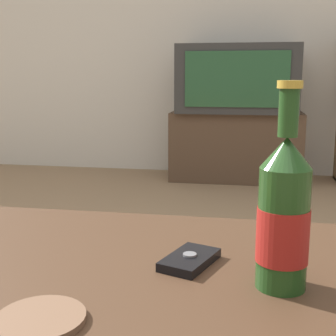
# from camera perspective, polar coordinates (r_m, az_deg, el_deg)

# --- Properties ---
(coffee_table) EXTENTS (1.40, 0.78, 0.45)m
(coffee_table) POSITION_cam_1_polar(r_m,az_deg,el_deg) (0.68, -16.29, -18.98)
(coffee_table) COLOR #422B1C
(coffee_table) RESTS_ON ground_plane
(tv_stand) EXTENTS (0.90, 0.37, 0.48)m
(tv_stand) POSITION_cam_1_polar(r_m,az_deg,el_deg) (3.33, 8.26, 2.65)
(tv_stand) COLOR #4C3828
(tv_stand) RESTS_ON ground_plane
(television) EXTENTS (0.81, 0.47, 0.45)m
(television) POSITION_cam_1_polar(r_m,az_deg,el_deg) (3.29, 8.49, 10.69)
(television) COLOR #2D2D2D
(television) RESTS_ON tv_stand
(beer_bottle) EXTENTS (0.07, 0.07, 0.28)m
(beer_bottle) POSITION_cam_1_polar(r_m,az_deg,el_deg) (0.64, 13.90, -5.68)
(beer_bottle) COLOR #1E4219
(beer_bottle) RESTS_ON coffee_table
(cell_phone) EXTENTS (0.09, 0.12, 0.02)m
(cell_phone) POSITION_cam_1_polar(r_m,az_deg,el_deg) (0.73, 2.66, -11.11)
(cell_phone) COLOR black
(cell_phone) RESTS_ON coffee_table
(coaster) EXTENTS (0.11, 0.11, 0.01)m
(coaster) POSITION_cam_1_polar(r_m,az_deg,el_deg) (0.60, -15.28, -17.33)
(coaster) COLOR brown
(coaster) RESTS_ON coffee_table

